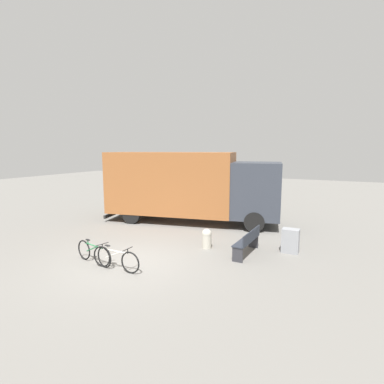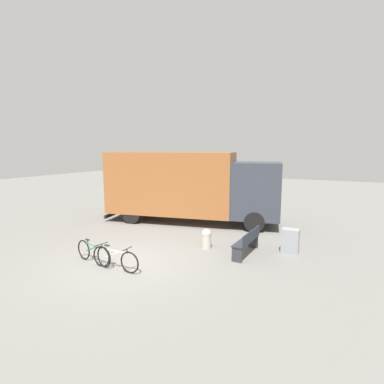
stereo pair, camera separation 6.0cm
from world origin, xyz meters
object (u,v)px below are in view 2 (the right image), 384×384
Objects in this scene: bicycle_near at (93,252)px; utility_box at (290,241)px; bicycle_middle at (115,258)px; park_bench at (248,241)px; bollard_near_bench at (206,238)px; delivery_truck at (189,185)px.

bicycle_near is 6.51m from utility_box.
bicycle_middle is 2.06× the size of utility_box.
park_bench is 2.09× the size of utility_box.
bicycle_near is at bearing -131.66° from bollard_near_bench.
utility_box reaches higher than bicycle_near.
utility_box is (5.08, -2.33, -1.42)m from delivery_truck.
park_bench reaches higher than bicycle_near.
park_bench is 4.99m from bicycle_near.
park_bench is at bearing -51.24° from delivery_truck.
utility_box is at bearing -36.12° from delivery_truck.
bicycle_near reaches higher than bollard_near_bench.
utility_box is (4.37, 3.85, 0.07)m from bicycle_middle.
bicycle_middle is at bearing 5.24° from bicycle_near.
park_bench reaches higher than bicycle_middle.
bollard_near_bench is at bearing -65.37° from delivery_truck.
bollard_near_bench is at bearing 62.09° from bicycle_middle.
bicycle_middle is at bearing -118.39° from bollard_near_bench.
utility_box is at bearing 41.87° from bicycle_middle.
bollard_near_bench is 0.86× the size of utility_box.
park_bench is 1.52m from bollard_near_bench.
delivery_truck reaches higher than utility_box.
bicycle_near is 2.37× the size of bollard_near_bench.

